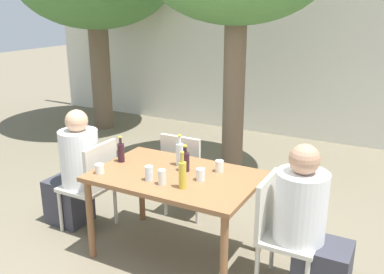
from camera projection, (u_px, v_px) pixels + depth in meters
name	position (u px, v px, depth m)	size (l,w,h in m)	color
ground_plane	(176.00, 253.00, 3.89)	(30.00, 30.00, 0.00)	#706651
cafe_building_wall	(301.00, 53.00, 6.82)	(10.00, 0.08, 2.80)	white
dining_table_front	(176.00, 184.00, 3.68)	(1.40, 0.90, 0.78)	brown
patio_chair_0	(93.00, 181.00, 4.15)	(0.44, 0.44, 0.91)	beige
patio_chair_1	(280.00, 227.00, 3.31)	(0.44, 0.44, 0.91)	beige
patio_chair_2	(186.00, 170.00, 4.43)	(0.44, 0.44, 0.91)	beige
person_seated_0	(75.00, 174.00, 4.24)	(0.59, 0.38, 1.22)	#383842
person_seated_1	(310.00, 230.00, 3.20)	(0.59, 0.39, 1.22)	#383842
wine_bottle_0	(121.00, 152.00, 3.91)	(0.06, 0.06, 0.24)	#331923
wine_bottle_1	(185.00, 161.00, 3.70)	(0.08, 0.08, 0.23)	#331923
oil_cruet_2	(182.00, 174.00, 3.35)	(0.06, 0.06, 0.30)	gold
water_bottle_3	(180.00, 154.00, 3.82)	(0.07, 0.07, 0.29)	silver
drinking_glass_0	(162.00, 177.00, 3.43)	(0.07, 0.07, 0.13)	silver
drinking_glass_1	(149.00, 173.00, 3.51)	(0.07, 0.07, 0.12)	silver
drinking_glass_2	(219.00, 166.00, 3.69)	(0.07, 0.07, 0.10)	silver
drinking_glass_3	(201.00, 175.00, 3.51)	(0.07, 0.07, 0.10)	white
drinking_glass_4	(100.00, 169.00, 3.66)	(0.08, 0.08, 0.08)	silver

